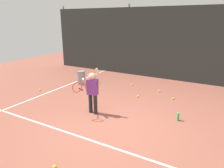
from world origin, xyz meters
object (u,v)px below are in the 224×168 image
Objects in this scene: tennis_ball_3 at (173,99)px; ball_hopper at (81,77)px; tennis_ball_1 at (159,91)px; tennis_ball_5 at (55,167)px; tennis_ball_2 at (132,85)px; tennis_player at (92,90)px; tennis_ball_0 at (138,96)px; water_bottle at (178,117)px; tennis_ball_4 at (40,90)px.

ball_hopper is at bearing -178.33° from tennis_ball_3.
tennis_ball_1 is 5.12m from tennis_ball_5.
tennis_ball_2 is (1.97, 0.85, -0.26)m from ball_hopper.
tennis_ball_0 is at bearing 60.33° from tennis_player.
tennis_ball_1 and tennis_ball_2 have the same top height.
tennis_player is 3.08m from tennis_ball_2.
tennis_ball_0 and tennis_ball_3 have the same top height.
tennis_ball_1 is at bearing 57.51° from tennis_player.
tennis_ball_0 is 1.00× the size of tennis_ball_2.
ball_hopper is 2.73m from tennis_ball_0.
tennis_ball_0 is (-1.63, 1.11, -0.08)m from water_bottle.
tennis_ball_2 is 1.00× the size of tennis_ball_5.
water_bottle is at bearing -43.38° from tennis_ball_2.
tennis_ball_1 is at bearing 28.40° from tennis_ball_4.
tennis_player is 2.95m from tennis_ball_3.
water_bottle is 3.33× the size of tennis_ball_5.
ball_hopper is at bearing 60.89° from tennis_ball_4.
tennis_ball_2 and tennis_ball_4 have the same top height.
water_bottle is 3.33× the size of tennis_ball_0.
tennis_ball_4 is at bearing -139.95° from tennis_ball_2.
tennis_ball_3 is (0.66, -0.55, 0.00)m from tennis_ball_1.
tennis_ball_0 is 1.19m from tennis_ball_3.
tennis_player is 2.47m from water_bottle.
tennis_ball_1 is (1.11, 2.81, -0.69)m from tennis_player.
tennis_ball_0 and tennis_ball_2 have the same top height.
tennis_ball_5 is (-0.36, -5.10, 0.00)m from tennis_ball_1.
tennis_ball_4 is at bearing -119.11° from ball_hopper.
tennis_ball_2 is at bearing 123.12° from tennis_ball_0.
tennis_ball_3 is (3.83, 0.11, -0.26)m from ball_hopper.
tennis_ball_3 is (1.13, 0.39, 0.00)m from tennis_ball_0.
tennis_ball_2 is 2.01m from tennis_ball_3.
tennis_ball_2 is at bearing 99.08° from tennis_ball_5.
ball_hopper is at bearing 174.21° from tennis_ball_0.
tennis_ball_3 is at bearing 19.08° from tennis_ball_4.
tennis_ball_1 is (3.17, 0.67, -0.26)m from ball_hopper.
water_bottle reaches higher than tennis_ball_2.
tennis_ball_1 is 1.00× the size of tennis_ball_2.
tennis_ball_1 and tennis_ball_4 have the same top height.
tennis_ball_3 is 4.66m from tennis_ball_5.
tennis_ball_0 is 1.34m from tennis_ball_2.
tennis_ball_3 is 4.94m from tennis_ball_4.
tennis_ball_2 is (-0.73, 1.13, 0.00)m from tennis_ball_0.
ball_hopper is at bearing -168.15° from tennis_ball_1.
tennis_ball_5 is (-1.52, -3.05, -0.08)m from water_bottle.
tennis_ball_0 is 1.00× the size of tennis_ball_4.
tennis_ball_3 is 1.00× the size of tennis_ball_4.
tennis_player is 3.10m from tennis_ball_1.
tennis_player is at bearing -161.43° from water_bottle.
tennis_ball_0 and tennis_ball_4 have the same top height.
tennis_ball_2 is at bearing 171.25° from tennis_ball_1.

